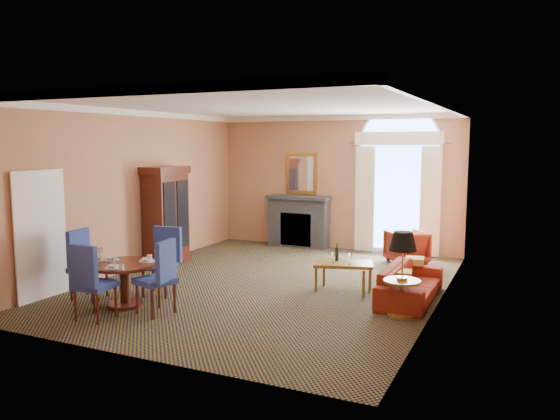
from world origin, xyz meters
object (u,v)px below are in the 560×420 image
at_px(side_table, 402,262).
at_px(sofa, 410,283).
at_px(armoire, 166,217).
at_px(dining_table, 124,274).
at_px(coffee_table, 343,265).
at_px(armchair, 407,247).

bearing_deg(side_table, sofa, 93.19).
bearing_deg(side_table, armoire, 164.47).
distance_m(dining_table, coffee_table, 3.63).
bearing_deg(coffee_table, side_table, -54.91).
bearing_deg(armoire, side_table, -15.53).
bearing_deg(coffee_table, dining_table, -158.78).
relative_size(armchair, side_table, 0.62).
xyz_separation_m(dining_table, sofa, (4.00, 2.23, -0.23)).
bearing_deg(coffee_table, armoire, 155.05).
xyz_separation_m(dining_table, coffee_table, (2.83, 2.26, -0.05)).
xyz_separation_m(dining_table, side_table, (4.05, 1.33, 0.30)).
relative_size(dining_table, armchair, 1.43).
distance_m(sofa, side_table, 1.04).
relative_size(sofa, side_table, 1.55).
distance_m(armoire, dining_table, 3.12).
bearing_deg(armchair, sofa, 63.00).
bearing_deg(sofa, coffee_table, 88.53).
bearing_deg(armoire, dining_table, -65.66).
height_order(sofa, armchair, armchair).
bearing_deg(armoire, armchair, 24.78).
bearing_deg(armchair, coffee_table, 38.68).
xyz_separation_m(armoire, armchair, (4.64, 2.14, -0.64)).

